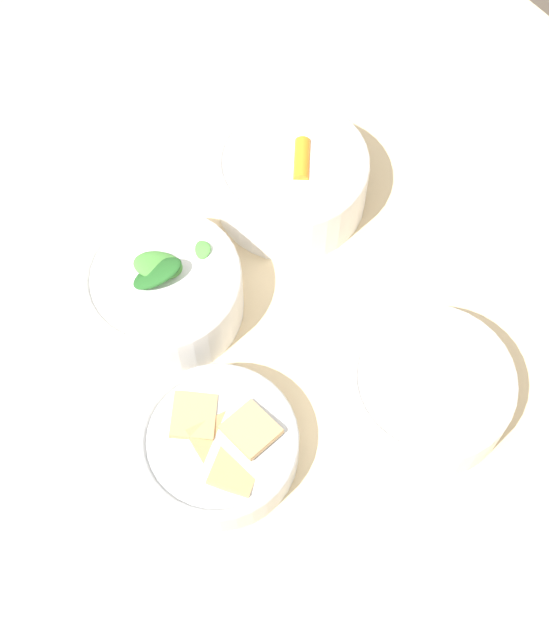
# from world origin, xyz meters

# --- Properties ---
(ground_plane) EXTENTS (10.00, 10.00, 0.00)m
(ground_plane) POSITION_xyz_m (0.00, 0.00, 0.00)
(ground_plane) COLOR #4C4238
(dining_table) EXTENTS (1.23, 1.04, 0.72)m
(dining_table) POSITION_xyz_m (0.00, 0.00, 0.63)
(dining_table) COLOR beige
(dining_table) RESTS_ON ground_plane
(bowl_carrots) EXTENTS (0.16, 0.16, 0.07)m
(bowl_carrots) POSITION_xyz_m (-0.12, 0.11, 0.76)
(bowl_carrots) COLOR white
(bowl_carrots) RESTS_ON dining_table
(bowl_greens) EXTENTS (0.15, 0.15, 0.09)m
(bowl_greens) POSITION_xyz_m (-0.09, -0.07, 0.76)
(bowl_greens) COLOR white
(bowl_greens) RESTS_ON dining_table
(bowl_beans_hotdog) EXTENTS (0.15, 0.15, 0.05)m
(bowl_beans_hotdog) POSITION_xyz_m (0.14, 0.07, 0.75)
(bowl_beans_hotdog) COLOR white
(bowl_beans_hotdog) RESTS_ON dining_table
(bowl_cookies) EXTENTS (0.15, 0.15, 0.05)m
(bowl_cookies) POSITION_xyz_m (0.07, -0.11, 0.75)
(bowl_cookies) COLOR silver
(bowl_cookies) RESTS_ON dining_table
(ruler) EXTENTS (0.30, 0.08, 0.00)m
(ruler) POSITION_xyz_m (-0.06, 0.44, 0.72)
(ruler) COLOR #EFB7C6
(ruler) RESTS_ON dining_table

